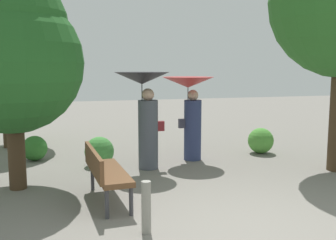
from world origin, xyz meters
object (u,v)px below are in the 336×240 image
person_right (190,101)px  path_marker_post (146,207)px  person_left (145,103)px  park_bench (104,170)px  tree_near_left (5,50)px  tree_mid_left (11,51)px

person_right → path_marker_post: size_ratio=2.77×
person_left → park_bench: (-1.05, -1.80, -0.84)m
person_left → person_right: size_ratio=1.06×
tree_near_left → path_marker_post: tree_near_left is taller
park_bench → path_marker_post: park_bench is taller
park_bench → path_marker_post: (0.36, -1.28, -0.18)m
tree_mid_left → park_bench: bearing=-39.3°
park_bench → person_right: bearing=-46.8°
person_left → person_right: bearing=-66.3°
person_right → tree_mid_left: size_ratio=0.51×
person_right → tree_mid_left: 3.84m
person_left → person_right: person_left is taller
tree_near_left → path_marker_post: bearing=-70.2°
person_left → tree_mid_left: (-2.39, -0.71, 0.97)m
person_right → park_bench: (-2.17, -2.28, -0.80)m
person_right → tree_near_left: bearing=57.8°
park_bench → tree_mid_left: tree_mid_left is taller
person_left → path_marker_post: 3.32m
person_right → tree_near_left: (-4.04, 2.64, 1.17)m
person_right → person_left: bearing=113.7°
tree_mid_left → path_marker_post: 3.54m
person_left → path_marker_post: bearing=168.4°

